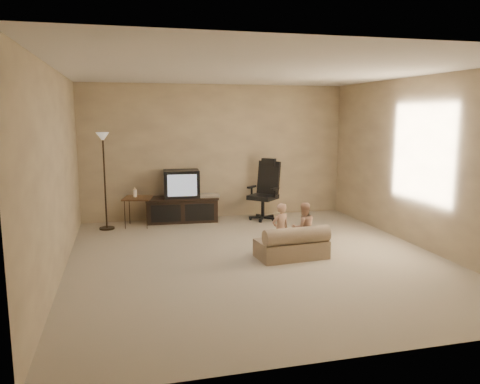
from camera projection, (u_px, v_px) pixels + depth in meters
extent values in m
plane|color=#B9A893|center=(257.00, 258.00, 6.41)|extent=(5.50, 5.50, 0.00)
plane|color=silver|center=(258.00, 71.00, 6.00)|extent=(5.50, 5.50, 0.00)
plane|color=#CCB78E|center=(216.00, 152.00, 8.83)|extent=(5.00, 0.00, 5.00)
plane|color=#CCB78E|center=(358.00, 207.00, 3.57)|extent=(5.00, 0.00, 5.00)
plane|color=#CCB78E|center=(57.00, 173.00, 5.60)|extent=(0.00, 5.50, 5.50)
plane|color=#CCB78E|center=(422.00, 163.00, 6.81)|extent=(0.00, 5.50, 5.50)
cube|color=black|center=(182.00, 211.00, 8.59)|extent=(1.30, 0.53, 0.41)
cube|color=black|center=(182.00, 198.00, 8.55)|extent=(1.33, 0.57, 0.04)
cube|color=black|center=(166.00, 213.00, 8.31)|extent=(0.53, 0.05, 0.31)
cube|color=black|center=(200.00, 212.00, 8.41)|extent=(0.53, 0.05, 0.31)
cube|color=black|center=(181.00, 184.00, 8.52)|extent=(0.66, 0.49, 0.50)
cube|color=white|center=(182.00, 185.00, 8.30)|extent=(0.52, 0.04, 0.39)
cube|color=silver|center=(209.00, 195.00, 8.59)|extent=(0.38, 0.28, 0.05)
cylinder|color=black|center=(263.00, 208.00, 8.70)|extent=(0.06, 0.06, 0.36)
cube|color=black|center=(263.00, 197.00, 8.67)|extent=(0.64, 0.64, 0.08)
cube|color=black|center=(269.00, 178.00, 8.80)|extent=(0.42, 0.42, 0.64)
cube|color=black|center=(269.00, 162.00, 8.75)|extent=(0.25, 0.26, 0.14)
cube|color=black|center=(252.00, 187.00, 8.77)|extent=(0.23, 0.22, 0.04)
cube|color=black|center=(275.00, 189.00, 8.51)|extent=(0.23, 0.22, 0.04)
cube|color=brown|center=(137.00, 198.00, 8.15)|extent=(0.56, 0.56, 0.03)
cylinder|color=black|center=(125.00, 215.00, 8.01)|extent=(0.01, 0.01, 0.51)
cylinder|color=black|center=(147.00, 214.00, 8.02)|extent=(0.01, 0.01, 0.51)
cylinder|color=black|center=(129.00, 210.00, 8.38)|extent=(0.01, 0.01, 0.51)
cylinder|color=black|center=(150.00, 210.00, 8.38)|extent=(0.01, 0.01, 0.51)
cylinder|color=white|center=(135.00, 193.00, 8.18)|extent=(0.07, 0.07, 0.13)
cone|color=beige|center=(135.00, 188.00, 8.16)|extent=(0.05, 0.05, 0.05)
cylinder|color=black|center=(107.00, 228.00, 8.04)|extent=(0.26, 0.26, 0.03)
cylinder|color=black|center=(105.00, 184.00, 7.91)|extent=(0.03, 0.03, 1.56)
cone|color=#EEE4C4|center=(103.00, 137.00, 7.78)|extent=(0.22, 0.22, 0.15)
cube|color=tan|center=(291.00, 249.00, 6.43)|extent=(0.98, 0.59, 0.25)
cylinder|color=tan|center=(297.00, 236.00, 6.24)|extent=(0.94, 0.30, 0.22)
imported|color=#DEAA8B|center=(280.00, 230.00, 6.46)|extent=(0.32, 0.27, 0.75)
imported|color=#DEAA8B|center=(304.00, 228.00, 6.60)|extent=(0.36, 0.20, 0.73)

